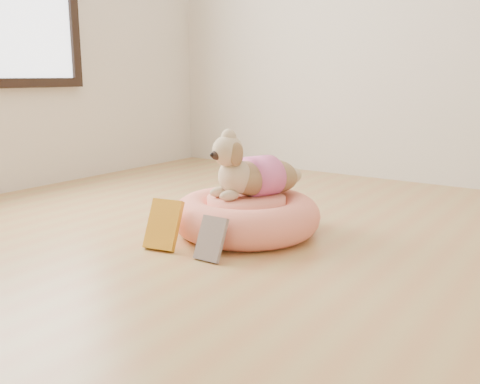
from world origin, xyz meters
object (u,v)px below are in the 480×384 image
Objects in this scene: pet_bed at (246,216)px; book_white at (211,239)px; dog at (251,161)px; book_yellow at (164,225)px.

pet_bed reaches higher than book_white.
dog is (0.00, 0.04, 0.25)m from pet_bed.
book_white is at bearing -11.83° from book_yellow.
book_yellow is (-0.17, -0.37, 0.02)m from pet_bed.
book_white is (0.25, -0.00, -0.02)m from book_yellow.
book_yellow is 0.25m from book_white.
book_white is at bearing -77.17° from pet_bed.
dog reaches higher than book_white.
dog is at bearing 100.25° from book_white.
pet_bed is 3.80× the size of book_white.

